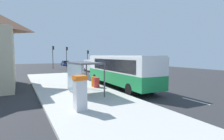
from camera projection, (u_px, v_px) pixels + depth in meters
ground_plane at (90, 75)px, 30.09m from camera, size 56.00×92.00×0.04m
sidewalk_platform at (72, 89)px, 16.53m from camera, size 6.20×30.00×0.18m
lane_stripe_seg_0 at (195, 101)px, 12.58m from camera, size 0.16×2.20×0.01m
lane_stripe_seg_1 at (149, 89)px, 16.99m from camera, size 0.16×2.20×0.01m
lane_stripe_seg_2 at (122, 82)px, 21.40m from camera, size 0.16×2.20×0.01m
lane_stripe_seg_3 at (104, 78)px, 25.80m from camera, size 0.16×2.20×0.01m
lane_stripe_seg_4 at (92, 74)px, 30.21m from camera, size 0.16×2.20×0.01m
lane_stripe_seg_5 at (82, 72)px, 34.62m from camera, size 0.16×2.20×0.01m
lane_stripe_seg_6 at (75, 70)px, 39.02m from camera, size 0.16×2.20×0.01m
lane_stripe_seg_7 at (69, 68)px, 43.43m from camera, size 0.16×2.20×0.01m
bus at (120, 69)px, 17.93m from camera, size 2.82×11.07×3.21m
white_van at (93, 65)px, 34.85m from camera, size 2.12×5.24×2.30m
sedan_near at (74, 64)px, 47.01m from camera, size 1.89×4.43×1.52m
sedan_far at (65, 63)px, 55.72m from camera, size 1.86×4.41×1.52m
ticket_machine at (80, 93)px, 9.85m from camera, size 0.66×0.76×1.94m
recycling_bin_red at (97, 82)px, 16.88m from camera, size 0.52×0.52×0.95m
recycling_bin_orange at (94, 82)px, 17.50m from camera, size 0.52×0.52×0.95m
traffic_light_near_side at (88, 56)px, 46.64m from camera, size 0.49×0.28×4.54m
traffic_light_far_side at (53, 54)px, 43.30m from camera, size 0.49×0.28×5.49m
traffic_light_median at (67, 54)px, 45.63m from camera, size 0.49×0.28×5.38m
bus_shelter at (81, 70)px, 13.96m from camera, size 1.80×4.00×2.50m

